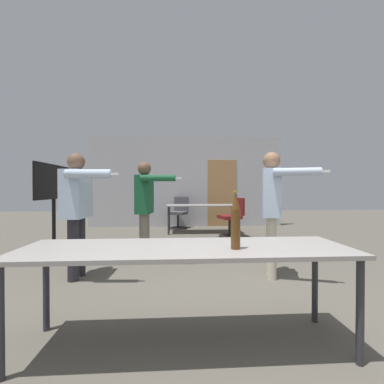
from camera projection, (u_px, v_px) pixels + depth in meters
name	position (u px, v px, depth m)	size (l,w,h in m)	color
ground_plane	(229.00, 382.00, 1.53)	(24.00, 24.00, 0.00)	#5B564C
back_wall	(187.00, 182.00, 7.92)	(5.93, 0.12, 2.75)	#BCBCC1
conference_table_near	(186.00, 255.00, 1.88)	(2.38, 0.67, 0.73)	gray
conference_table_far	(202.00, 207.00, 6.79)	(1.87, 0.69, 0.73)	gray
tv_screen	(54.00, 198.00, 4.39)	(0.44, 1.22, 1.57)	black
person_right_polo	(272.00, 201.00, 3.34)	(0.70, 0.71, 1.63)	beige
person_center_tall	(78.00, 204.00, 3.30)	(0.74, 0.69, 1.61)	#28282D
person_near_casual	(145.00, 201.00, 4.05)	(0.71, 0.64, 1.58)	slate
office_chair_far_right	(232.00, 218.00, 6.20)	(0.62, 0.57, 0.93)	black
office_chair_side_rolled	(179.00, 214.00, 7.53)	(0.62, 0.66, 0.91)	black
beer_bottle	(236.00, 221.00, 1.80)	(0.07, 0.07, 0.41)	#563314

